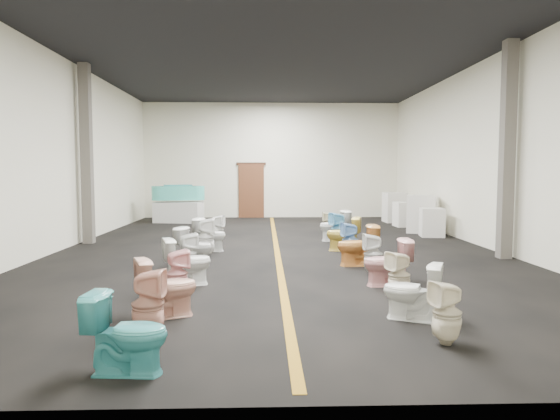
# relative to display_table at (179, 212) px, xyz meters

# --- Properties ---
(floor) EXTENTS (16.00, 16.00, 0.00)m
(floor) POSITION_rel_display_table_xyz_m (3.35, -6.13, -0.37)
(floor) COLOR black
(floor) RESTS_ON ground
(ceiling) EXTENTS (16.00, 16.00, 0.00)m
(ceiling) POSITION_rel_display_table_xyz_m (3.35, -6.13, 4.13)
(ceiling) COLOR black
(ceiling) RESTS_ON ground
(wall_back) EXTENTS (10.00, 0.00, 10.00)m
(wall_back) POSITION_rel_display_table_xyz_m (3.35, 1.87, 1.88)
(wall_back) COLOR silver
(wall_back) RESTS_ON ground
(wall_front) EXTENTS (10.00, 0.00, 10.00)m
(wall_front) POSITION_rel_display_table_xyz_m (3.35, -14.13, 1.88)
(wall_front) COLOR silver
(wall_front) RESTS_ON ground
(wall_left) EXTENTS (0.00, 16.00, 16.00)m
(wall_left) POSITION_rel_display_table_xyz_m (-1.65, -6.13, 1.88)
(wall_left) COLOR silver
(wall_left) RESTS_ON ground
(wall_right) EXTENTS (0.00, 16.00, 16.00)m
(wall_right) POSITION_rel_display_table_xyz_m (8.35, -6.13, 1.88)
(wall_right) COLOR silver
(wall_right) RESTS_ON ground
(aisle_stripe) EXTENTS (0.12, 15.60, 0.01)m
(aisle_stripe) POSITION_rel_display_table_xyz_m (3.35, -6.13, -0.36)
(aisle_stripe) COLOR #966715
(aisle_stripe) RESTS_ON floor
(back_door) EXTENTS (1.00, 0.10, 2.10)m
(back_door) POSITION_rel_display_table_xyz_m (2.55, 1.81, 0.68)
(back_door) COLOR #562D19
(back_door) RESTS_ON floor
(door_frame) EXTENTS (1.15, 0.08, 0.10)m
(door_frame) POSITION_rel_display_table_xyz_m (2.55, 1.82, 1.75)
(door_frame) COLOR #331C11
(door_frame) RESTS_ON back_door
(column_left) EXTENTS (0.25, 0.25, 4.50)m
(column_left) POSITION_rel_display_table_xyz_m (-1.40, -5.13, 1.88)
(column_left) COLOR #59544C
(column_left) RESTS_ON floor
(column_right) EXTENTS (0.25, 0.25, 4.50)m
(column_right) POSITION_rel_display_table_xyz_m (8.10, -7.63, 1.88)
(column_right) COLOR #59544C
(column_right) RESTS_ON floor
(display_table) EXTENTS (1.76, 1.09, 0.73)m
(display_table) POSITION_rel_display_table_xyz_m (0.00, 0.00, 0.00)
(display_table) COLOR silver
(display_table) RESTS_ON floor
(bathtub) EXTENTS (1.85, 0.83, 0.55)m
(bathtub) POSITION_rel_display_table_xyz_m (0.00, 0.00, 0.70)
(bathtub) COLOR #41BCAA
(bathtub) RESTS_ON display_table
(appliance_crate_a) EXTENTS (0.70, 0.70, 0.80)m
(appliance_crate_a) POSITION_rel_display_table_xyz_m (7.75, -4.13, 0.03)
(appliance_crate_a) COLOR silver
(appliance_crate_a) RESTS_ON floor
(appliance_crate_b) EXTENTS (1.04, 1.04, 1.11)m
(appliance_crate_b) POSITION_rel_display_table_xyz_m (7.75, -3.19, 0.19)
(appliance_crate_b) COLOR silver
(appliance_crate_b) RESTS_ON floor
(appliance_crate_c) EXTENTS (0.74, 0.74, 0.80)m
(appliance_crate_c) POSITION_rel_display_table_xyz_m (7.75, -1.56, 0.04)
(appliance_crate_c) COLOR silver
(appliance_crate_c) RESTS_ON floor
(appliance_crate_d) EXTENTS (0.78, 0.78, 1.06)m
(appliance_crate_d) POSITION_rel_display_table_xyz_m (7.75, -0.15, 0.16)
(appliance_crate_d) COLOR white
(appliance_crate_d) RESTS_ON floor
(toilet_left_0) EXTENTS (0.76, 0.47, 0.74)m
(toilet_left_0) POSITION_rel_display_table_xyz_m (1.83, -13.44, 0.01)
(toilet_left_0) COLOR teal
(toilet_left_0) RESTS_ON floor
(toilet_left_1) EXTENTS (0.36, 0.36, 0.77)m
(toilet_left_1) POSITION_rel_display_table_xyz_m (1.81, -12.53, 0.02)
(toilet_left_1) COLOR tan
(toilet_left_1) RESTS_ON floor
(toilet_left_2) EXTENTS (0.85, 0.68, 0.76)m
(toilet_left_2) POSITION_rel_display_table_xyz_m (1.85, -11.69, 0.01)
(toilet_left_2) COLOR #E4A58E
(toilet_left_2) RESTS_ON floor
(toilet_left_3) EXTENTS (0.43, 0.42, 0.70)m
(toilet_left_3) POSITION_rel_display_table_xyz_m (1.81, -10.76, -0.01)
(toilet_left_3) COLOR #EFA8A8
(toilet_left_3) RESTS_ON floor
(toilet_left_4) EXTENTS (0.85, 0.65, 0.76)m
(toilet_left_4) POSITION_rel_display_table_xyz_m (1.83, -9.94, 0.02)
(toilet_left_4) COLOR white
(toilet_left_4) RESTS_ON floor
(toilet_left_5) EXTENTS (0.43, 0.43, 0.74)m
(toilet_left_5) POSITION_rel_display_table_xyz_m (1.71, -9.13, 0.00)
(toilet_left_5) COLOR silver
(toilet_left_5) RESTS_ON floor
(toilet_left_6) EXTENTS (0.82, 0.63, 0.74)m
(toilet_left_6) POSITION_rel_display_table_xyz_m (1.70, -8.22, 0.00)
(toilet_left_6) COLOR silver
(toilet_left_6) RESTS_ON floor
(toilet_left_7) EXTENTS (0.43, 0.42, 0.84)m
(toilet_left_7) POSITION_rel_display_table_xyz_m (1.82, -7.35, 0.05)
(toilet_left_7) COLOR white
(toilet_left_7) RESTS_ON floor
(toilet_left_8) EXTENTS (0.82, 0.61, 0.75)m
(toilet_left_8) POSITION_rel_display_table_xyz_m (1.82, -6.48, 0.01)
(toilet_left_8) COLOR white
(toilet_left_8) RESTS_ON floor
(toilet_left_9) EXTENTS (0.40, 0.39, 0.75)m
(toilet_left_9) POSITION_rel_display_table_xyz_m (1.90, -5.61, 0.01)
(toilet_left_9) COLOR white
(toilet_left_9) RESTS_ON floor
(toilet_right_0) EXTENTS (0.37, 0.37, 0.68)m
(toilet_right_0) POSITION_rel_display_table_xyz_m (4.98, -12.79, -0.03)
(toilet_right_0) COLOR beige
(toilet_right_0) RESTS_ON floor
(toilet_right_1) EXTENTS (0.80, 0.65, 0.71)m
(toilet_right_1) POSITION_rel_display_table_xyz_m (4.88, -11.90, -0.01)
(toilet_right_1) COLOR white
(toilet_right_1) RESTS_ON floor
(toilet_right_2) EXTENTS (0.41, 0.41, 0.69)m
(toilet_right_2) POSITION_rel_display_table_xyz_m (4.98, -10.94, -0.02)
(toilet_right_2) COLOR #F0E3C6
(toilet_right_2) RESTS_ON floor
(toilet_right_3) EXTENTS (0.75, 0.43, 0.76)m
(toilet_right_3) POSITION_rel_display_table_xyz_m (5.02, -10.10, 0.01)
(toilet_right_3) COLOR #E5A09F
(toilet_right_3) RESTS_ON floor
(toilet_right_4) EXTENTS (0.34, 0.33, 0.73)m
(toilet_right_4) POSITION_rel_display_table_xyz_m (4.97, -9.28, 0.00)
(toilet_right_4) COLOR silver
(toilet_right_4) RESTS_ON floor
(toilet_right_5) EXTENTS (0.80, 0.48, 0.79)m
(toilet_right_5) POSITION_rel_display_table_xyz_m (4.86, -8.37, 0.03)
(toilet_right_5) COLOR #D18339
(toilet_right_5) RESTS_ON floor
(toilet_right_6) EXTENTS (0.40, 0.39, 0.75)m
(toilet_right_6) POSITION_rel_display_table_xyz_m (4.86, -7.55, 0.01)
(toilet_right_6) COLOR #7AAADB
(toilet_right_6) RESTS_ON floor
(toilet_right_7) EXTENTS (0.87, 0.66, 0.79)m
(toilet_right_7) POSITION_rel_display_table_xyz_m (4.87, -6.60, 0.03)
(toilet_right_7) COLOR #E1C048
(toilet_right_7) RESTS_ON floor
(toilet_right_8) EXTENTS (0.46, 0.46, 0.82)m
(toilet_right_8) POSITION_rel_display_table_xyz_m (4.88, -5.72, 0.04)
(toilet_right_8) COLOR #70C1EA
(toilet_right_8) RESTS_ON floor
(toilet_right_9) EXTENTS (0.85, 0.58, 0.80)m
(toilet_right_9) POSITION_rel_display_table_xyz_m (4.91, -4.91, 0.04)
(toilet_right_9) COLOR white
(toilet_right_9) RESTS_ON floor
(toilet_right_10) EXTENTS (0.34, 0.33, 0.70)m
(toilet_right_10) POSITION_rel_display_table_xyz_m (4.85, -4.07, -0.02)
(toilet_right_10) COLOR beige
(toilet_right_10) RESTS_ON floor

